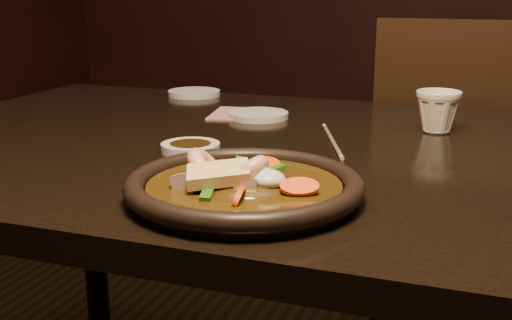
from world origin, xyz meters
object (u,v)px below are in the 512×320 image
(table, at_px, (328,193))
(plate, at_px, (244,187))
(chair, at_px, (463,190))
(tea_cup, at_px, (438,110))

(table, bearing_deg, plate, -97.82)
(chair, height_order, plate, chair)
(chair, xyz_separation_m, tea_cup, (-0.04, -0.45, 0.28))
(table, distance_m, plate, 0.30)
(chair, bearing_deg, table, 73.81)
(chair, distance_m, plate, 0.98)
(table, bearing_deg, tea_cup, 49.78)
(tea_cup, bearing_deg, chair, 84.36)
(table, relative_size, tea_cup, 20.04)
(table, relative_size, plate, 5.46)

